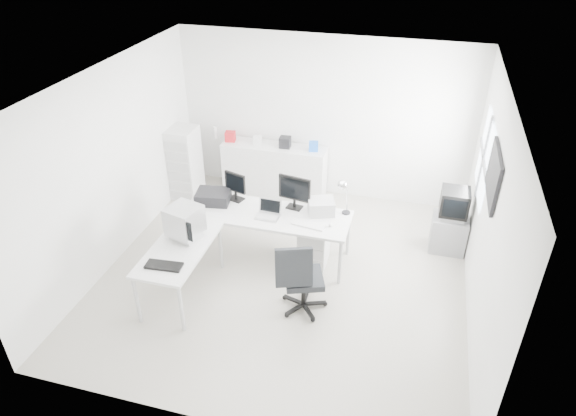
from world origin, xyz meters
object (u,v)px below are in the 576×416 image
(side_desk, at_px, (181,271))
(office_chair, at_px, (304,275))
(laser_printer, at_px, (321,206))
(laptop, at_px, (268,211))
(crt_monitor, at_px, (185,224))
(inkjet_printer, at_px, (213,197))
(main_desk, at_px, (267,235))
(filing_cabinet, at_px, (185,163))
(tv_cabinet, at_px, (448,233))
(crt_tv, at_px, (454,205))
(sideboard, at_px, (274,169))
(drawer_pedestal, at_px, (314,244))
(lcd_monitor_large, at_px, (295,193))
(lcd_monitor_small, at_px, (235,187))

(side_desk, xyz_separation_m, office_chair, (1.64, 0.14, 0.16))
(laser_printer, bearing_deg, laptop, -174.80)
(side_desk, height_order, crt_monitor, crt_monitor)
(inkjet_printer, height_order, laser_printer, laser_printer)
(main_desk, relative_size, filing_cabinet, 1.88)
(tv_cabinet, relative_size, crt_tv, 1.13)
(inkjet_printer, bearing_deg, laptop, -21.60)
(crt_monitor, bearing_deg, inkjet_printer, 105.43)
(inkjet_printer, bearing_deg, office_chair, -41.85)
(crt_tv, distance_m, sideboard, 3.20)
(drawer_pedestal, xyz_separation_m, laser_printer, (0.05, 0.17, 0.55))
(tv_cabinet, bearing_deg, crt_monitor, -153.29)
(sideboard, bearing_deg, crt_monitor, -98.63)
(inkjet_printer, bearing_deg, main_desk, -15.78)
(side_desk, xyz_separation_m, laptop, (0.90, 1.00, 0.48))
(laser_printer, relative_size, office_chair, 0.34)
(side_desk, height_order, laptop, laptop)
(main_desk, distance_m, office_chair, 1.25)
(laser_printer, bearing_deg, tv_cabinet, 0.38)
(tv_cabinet, bearing_deg, drawer_pedestal, -156.28)
(main_desk, distance_m, crt_monitor, 1.34)
(lcd_monitor_large, bearing_deg, laser_printer, 5.24)
(laptop, xyz_separation_m, filing_cabinet, (-1.96, 1.47, -0.22))
(inkjet_printer, distance_m, laptop, 0.92)
(tv_cabinet, bearing_deg, lcd_monitor_large, -164.29)
(inkjet_printer, xyz_separation_m, tv_cabinet, (3.44, 0.78, -0.55))
(lcd_monitor_large, distance_m, filing_cabinet, 2.55)
(laptop, distance_m, sideboard, 2.07)
(laser_printer, relative_size, sideboard, 0.20)
(lcd_monitor_small, height_order, tv_cabinet, lcd_monitor_small)
(lcd_monitor_small, distance_m, crt_monitor, 1.14)
(laser_printer, distance_m, tv_cabinet, 2.03)
(main_desk, xyz_separation_m, inkjet_printer, (-0.85, 0.10, 0.46))
(side_desk, bearing_deg, lcd_monitor_large, 48.37)
(lcd_monitor_small, distance_m, office_chair, 1.85)
(drawer_pedestal, xyz_separation_m, sideboard, (-1.14, 1.82, 0.16))
(lcd_monitor_small, height_order, lcd_monitor_large, lcd_monitor_large)
(inkjet_printer, xyz_separation_m, sideboard, (0.41, 1.77, -0.38))
(laptop, distance_m, tv_cabinet, 2.78)
(side_desk, xyz_separation_m, lcd_monitor_large, (1.20, 1.35, 0.63))
(filing_cabinet, bearing_deg, sideboard, 18.72)
(crt_monitor, height_order, crt_tv, crt_monitor)
(lcd_monitor_small, height_order, laptop, lcd_monitor_small)
(side_desk, height_order, drawer_pedestal, side_desk)
(lcd_monitor_large, bearing_deg, office_chair, -60.41)
(lcd_monitor_large, distance_m, office_chair, 1.36)
(drawer_pedestal, height_order, office_chair, office_chair)
(drawer_pedestal, height_order, lcd_monitor_large, lcd_monitor_large)
(laptop, relative_size, filing_cabinet, 0.26)
(drawer_pedestal, xyz_separation_m, inkjet_printer, (-1.55, 0.05, 0.54))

